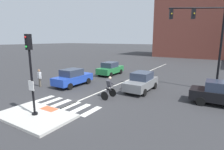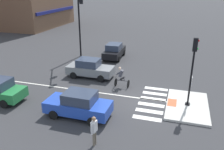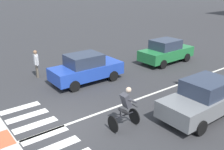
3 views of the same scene
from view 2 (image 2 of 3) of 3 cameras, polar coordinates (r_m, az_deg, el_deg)
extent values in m
plane|color=#333335|center=(16.97, 7.53, -6.16)|extent=(300.00, 300.00, 0.00)
cube|color=beige|center=(16.81, 17.82, -7.09)|extent=(4.49, 2.73, 0.15)
cube|color=#DB5B38|center=(16.75, 14.39, -6.49)|extent=(1.10, 0.60, 0.01)
cylinder|color=black|center=(16.74, 17.88, -6.69)|extent=(0.32, 0.32, 0.12)
cylinder|color=black|center=(15.98, 18.63, -0.76)|extent=(0.12, 0.12, 3.62)
cube|color=white|center=(16.05, 18.82, -1.38)|extent=(0.44, 0.03, 0.56)
cube|color=black|center=(15.33, 19.61, 6.98)|extent=(0.24, 0.28, 0.84)
sphere|color=red|center=(15.28, 20.32, 7.82)|extent=(0.12, 0.12, 0.12)
sphere|color=green|center=(15.39, 20.09, 6.01)|extent=(0.12, 0.12, 0.12)
cube|color=silver|center=(14.92, 8.50, -10.37)|extent=(0.44, 1.80, 0.01)
cube|color=silver|center=(15.70, 9.03, -8.67)|extent=(0.44, 1.80, 0.01)
cube|color=silver|center=(16.49, 9.51, -7.13)|extent=(0.44, 1.80, 0.01)
cube|color=silver|center=(17.30, 9.94, -5.74)|extent=(0.44, 1.80, 0.01)
cube|color=silver|center=(18.11, 10.33, -4.46)|extent=(0.44, 1.80, 0.01)
cube|color=silver|center=(18.94, 10.68, -3.30)|extent=(0.44, 1.80, 0.01)
cube|color=silver|center=(21.01, -20.25, -1.77)|extent=(0.14, 28.00, 0.01)
cylinder|color=black|center=(26.42, -7.94, 12.06)|extent=(0.18, 0.18, 7.19)
cube|color=navy|center=(46.26, -13.27, 15.05)|extent=(13.17, 0.30, 0.50)
cube|color=slate|center=(20.82, -5.28, 1.23)|extent=(1.72, 4.11, 0.70)
cube|color=#2D384C|center=(20.66, -5.73, 3.02)|extent=(1.49, 1.91, 0.64)
cylinder|color=black|center=(21.25, -1.23, 0.74)|extent=(0.18, 0.60, 0.60)
cylinder|color=black|center=(19.79, -2.75, -0.89)|extent=(0.18, 0.60, 0.60)
cylinder|color=black|center=(22.14, -7.48, 1.42)|extent=(0.18, 0.60, 0.60)
cylinder|color=black|center=(20.74, -9.37, -0.09)|extent=(0.18, 0.60, 0.60)
cylinder|color=black|center=(17.31, -24.77, -6.42)|extent=(0.19, 0.60, 0.60)
cylinder|color=black|center=(18.44, -21.53, -4.20)|extent=(0.19, 0.60, 0.60)
cube|color=black|center=(26.18, 0.56, 5.56)|extent=(4.14, 1.81, 0.70)
cube|color=#2D384C|center=(25.86, 0.47, 6.90)|extent=(1.94, 1.53, 0.64)
cylinder|color=black|center=(27.66, -0.44, 5.68)|extent=(0.60, 0.20, 0.60)
cylinder|color=black|center=(27.27, 2.94, 5.42)|extent=(0.60, 0.20, 0.60)
cylinder|color=black|center=(25.33, -2.02, 4.18)|extent=(0.60, 0.20, 0.60)
cylinder|color=black|center=(24.90, 1.65, 3.87)|extent=(0.60, 0.20, 0.60)
cube|color=#2347B7|center=(14.86, -8.23, -7.60)|extent=(1.74, 4.11, 0.70)
cube|color=#2D384C|center=(14.49, -7.83, -5.38)|extent=(1.50, 1.91, 0.64)
cylinder|color=black|center=(14.97, -14.00, -9.39)|extent=(0.19, 0.60, 0.60)
cylinder|color=black|center=(16.21, -11.00, -6.60)|extent=(0.19, 0.60, 0.60)
cylinder|color=black|center=(13.93, -4.82, -11.27)|extent=(0.19, 0.60, 0.60)
cylinder|color=black|center=(15.26, -2.46, -8.07)|extent=(0.19, 0.60, 0.60)
cylinder|color=black|center=(18.98, 0.92, -1.77)|extent=(0.66, 0.07, 0.66)
cylinder|color=black|center=(18.71, 3.97, -2.19)|extent=(0.66, 0.07, 0.66)
cylinder|color=black|center=(18.75, 2.45, -1.36)|extent=(0.09, 0.89, 0.05)
cylinder|color=black|center=(18.63, 2.98, -0.92)|extent=(0.04, 0.04, 0.30)
cylinder|color=black|center=(18.77, 1.07, -0.33)|extent=(0.44, 0.05, 0.04)
cylinder|color=black|center=(18.61, 2.44, -0.95)|extent=(0.14, 0.40, 0.33)
cylinder|color=black|center=(18.75, 2.59, -0.77)|extent=(0.14, 0.40, 0.33)
cube|color=#3F3F47|center=(18.55, 2.24, 0.41)|extent=(0.36, 0.40, 0.60)
sphere|color=beige|center=(18.44, 1.90, 1.64)|extent=(0.22, 0.22, 0.22)
cylinder|color=#3F3F47|center=(18.45, 1.56, 0.31)|extent=(0.10, 0.46, 0.31)
cylinder|color=#3F3F47|center=(18.74, 1.86, 0.64)|extent=(0.10, 0.46, 0.31)
cylinder|color=#6B6051|center=(12.52, -4.11, -14.86)|extent=(0.12, 0.12, 0.82)
cylinder|color=#6B6051|center=(12.41, -4.48, -15.25)|extent=(0.12, 0.12, 0.82)
cube|color=silver|center=(12.06, -4.39, -12.34)|extent=(0.39, 0.27, 0.60)
cylinder|color=silver|center=(12.25, -3.85, -11.99)|extent=(0.09, 0.09, 0.56)
cylinder|color=silver|center=(11.92, -4.92, -13.09)|extent=(0.09, 0.09, 0.56)
sphere|color=#936B4C|center=(11.82, -4.45, -10.56)|extent=(0.22, 0.22, 0.22)
camera|label=1|loc=(25.02, 33.10, 10.32)|focal=28.79mm
camera|label=3|loc=(23.55, 20.97, 14.28)|focal=40.89mm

